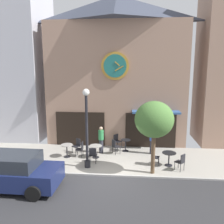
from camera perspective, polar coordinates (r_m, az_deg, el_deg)
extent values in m
cube|color=#9E998E|center=(14.01, 0.57, -11.30)|extent=(25.88, 4.56, 0.05)
cube|color=#2D2D30|center=(9.43, -2.07, -23.04)|extent=(25.88, 5.78, 0.05)
cube|color=#A8A5A0|center=(11.92, -0.30, -15.05)|extent=(25.88, 0.12, 0.08)
cube|color=#9E7A66|center=(16.62, 1.08, 6.80)|extent=(9.39, 2.60, 8.20)
pyramid|color=#383D4C|center=(17.03, 1.14, 23.70)|extent=(8.45, 3.63, 1.72)
cylinder|color=#B7842D|center=(15.23, 0.74, 11.07)|extent=(1.77, 0.10, 1.77)
cylinder|color=#1E6660|center=(15.17, 0.72, 11.07)|extent=(1.45, 0.04, 1.45)
cube|color=#B7842D|center=(15.12, 1.28, 11.58)|extent=(0.33, 0.03, 0.31)
cube|color=#B7842D|center=(15.11, 1.74, 10.48)|extent=(0.57, 0.03, 0.36)
cube|color=black|center=(16.12, -7.66, -4.06)|extent=(3.29, 0.10, 2.30)
cube|color=black|center=(15.78, 9.26, -4.42)|extent=(3.29, 0.10, 2.30)
cube|color=#33568C|center=(15.22, 10.55, 0.01)|extent=(3.00, 0.90, 0.12)
cube|color=#B2B2BC|center=(19.83, -23.62, 12.07)|extent=(5.72, 4.47, 12.02)
cylinder|color=black|center=(12.91, -5.95, -12.34)|extent=(0.32, 0.32, 0.36)
cylinder|color=black|center=(12.35, -6.10, -4.93)|extent=(0.14, 0.14, 3.81)
sphere|color=white|center=(11.96, -6.30, 4.75)|extent=(0.36, 0.36, 0.36)
cylinder|color=brown|center=(12.03, 9.89, -9.76)|extent=(0.20, 0.20, 2.10)
ellipsoid|color=#4C7A38|center=(11.55, 10.16, -1.78)|extent=(1.89, 1.70, 1.80)
cylinder|color=black|center=(14.38, -10.83, -9.21)|extent=(0.07, 0.07, 0.74)
cylinder|color=black|center=(14.51, -10.78, -10.54)|extent=(0.40, 0.40, 0.03)
cylinder|color=gray|center=(14.26, -10.88, -7.81)|extent=(0.70, 0.70, 0.03)
cylinder|color=black|center=(14.07, -3.96, -9.54)|extent=(0.07, 0.07, 0.73)
cylinder|color=black|center=(14.19, -3.94, -10.86)|extent=(0.40, 0.40, 0.03)
cylinder|color=gray|center=(13.95, -3.98, -8.14)|extent=(0.73, 0.73, 0.03)
cylinder|color=black|center=(15.10, 3.28, -8.09)|extent=(0.07, 0.07, 0.73)
cylinder|color=black|center=(15.21, 3.26, -9.35)|extent=(0.40, 0.40, 0.03)
cylinder|color=black|center=(14.98, 3.29, -6.76)|extent=(0.62, 0.62, 0.03)
cylinder|color=black|center=(13.32, 13.56, -11.02)|extent=(0.07, 0.07, 0.72)
cylinder|color=black|center=(13.45, 13.50, -12.39)|extent=(0.40, 0.40, 0.03)
cylinder|color=black|center=(13.19, 13.63, -9.56)|extent=(0.74, 0.74, 0.03)
cube|color=black|center=(13.18, 10.46, -10.71)|extent=(0.48, 0.48, 0.04)
cube|color=black|center=(13.12, 9.71, -9.73)|extent=(0.12, 0.38, 0.45)
cylinder|color=black|center=(13.09, 11.09, -11.95)|extent=(0.03, 0.03, 0.45)
cylinder|color=black|center=(13.41, 11.26, -11.40)|extent=(0.03, 0.03, 0.45)
cylinder|color=black|center=(13.13, 9.59, -11.83)|extent=(0.03, 0.03, 0.45)
cylinder|color=black|center=(13.44, 9.79, -11.29)|extent=(0.03, 0.03, 0.45)
cube|color=black|center=(14.85, -8.66, -8.18)|extent=(0.56, 0.56, 0.04)
cube|color=black|center=(14.89, -8.14, -7.21)|extent=(0.32, 0.27, 0.45)
cylinder|color=black|center=(14.95, -9.56, -8.99)|extent=(0.03, 0.03, 0.45)
cylinder|color=black|center=(14.70, -8.75, -9.32)|extent=(0.03, 0.03, 0.45)
cylinder|color=black|center=(15.15, -8.53, -8.70)|extent=(0.03, 0.03, 0.45)
cylinder|color=black|center=(14.90, -7.71, -9.01)|extent=(0.03, 0.03, 0.45)
cube|color=black|center=(15.60, 1.38, -7.13)|extent=(0.57, 0.57, 0.04)
cube|color=black|center=(15.66, 0.93, -6.20)|extent=(0.29, 0.31, 0.45)
cylinder|color=black|center=(15.44, 1.35, -8.20)|extent=(0.03, 0.03, 0.45)
cylinder|color=black|center=(15.67, 2.26, -7.93)|extent=(0.03, 0.03, 0.45)
cylinder|color=black|center=(15.68, 0.49, -7.91)|extent=(0.03, 0.03, 0.45)
cylinder|color=black|center=(15.90, 1.40, -7.64)|extent=(0.03, 0.03, 0.45)
cube|color=black|center=(14.31, -7.88, -8.90)|extent=(0.42, 0.42, 0.04)
cube|color=black|center=(14.19, -7.20, -8.09)|extent=(0.06, 0.38, 0.45)
cylinder|color=black|center=(14.58, -8.34, -9.47)|extent=(0.03, 0.03, 0.45)
cylinder|color=black|center=(14.28, -8.71, -9.93)|extent=(0.03, 0.03, 0.45)
cylinder|color=black|center=(14.50, -7.03, -9.56)|extent=(0.03, 0.03, 0.45)
cylinder|color=black|center=(14.19, -7.37, -10.02)|extent=(0.03, 0.03, 0.45)
cube|color=black|center=(13.36, -4.57, -10.26)|extent=(0.41, 0.41, 0.04)
cube|color=black|center=(13.12, -4.74, -9.62)|extent=(0.38, 0.05, 0.45)
cylinder|color=black|center=(13.57, -3.70, -10.93)|extent=(0.03, 0.03, 0.45)
cylinder|color=black|center=(13.63, -5.13, -10.85)|extent=(0.03, 0.03, 0.45)
cylinder|color=black|center=(13.26, -3.96, -11.47)|extent=(0.03, 0.03, 0.45)
cylinder|color=black|center=(13.32, -5.43, -11.38)|extent=(0.03, 0.03, 0.45)
cube|color=black|center=(14.64, 1.03, -8.34)|extent=(0.56, 0.56, 0.04)
cube|color=black|center=(14.47, 0.43, -7.62)|extent=(0.26, 0.33, 0.45)
cylinder|color=black|center=(14.67, 1.96, -9.24)|extent=(0.03, 0.03, 0.45)
cylinder|color=black|center=(14.93, 1.22, -8.87)|extent=(0.03, 0.03, 0.45)
cylinder|color=black|center=(14.49, 0.83, -9.49)|extent=(0.03, 0.03, 0.45)
cylinder|color=black|center=(14.76, 0.11, -9.10)|extent=(0.03, 0.03, 0.45)
cube|color=black|center=(12.86, 16.01, -11.51)|extent=(0.57, 0.57, 0.04)
cube|color=black|center=(12.69, 16.75, -10.76)|extent=(0.29, 0.30, 0.45)
cylinder|color=black|center=(13.16, 15.72, -12.03)|extent=(0.03, 0.03, 0.45)
cylinder|color=black|center=(12.90, 14.89, -12.47)|extent=(0.03, 0.03, 0.45)
cylinder|color=black|center=(13.00, 17.01, -12.39)|extent=(0.03, 0.03, 0.45)
cylinder|color=black|center=(12.73, 16.19, -12.85)|extent=(0.03, 0.03, 0.45)
cylinder|color=#2D2D38|center=(14.83, 9.61, -8.34)|extent=(0.32, 0.32, 0.85)
cylinder|color=#3359B2|center=(14.61, 9.70, -5.65)|extent=(0.39, 0.39, 0.60)
sphere|color=tan|center=(14.50, 9.75, -4.10)|extent=(0.22, 0.22, 0.22)
cylinder|color=#2D2D38|center=(14.80, -2.64, -8.24)|extent=(0.30, 0.30, 0.85)
cylinder|color=#338C4C|center=(14.58, -2.67, -5.54)|extent=(0.37, 0.37, 0.60)
sphere|color=tan|center=(14.47, -2.68, -3.98)|extent=(0.22, 0.22, 0.22)
cube|color=navy|center=(11.55, -23.25, -13.82)|extent=(4.34, 1.89, 0.75)
cube|color=#262B33|center=(11.30, -23.49, -10.78)|extent=(2.44, 1.63, 0.60)
cylinder|color=black|center=(10.34, -18.46, -18.14)|extent=(0.64, 0.23, 0.64)
cylinder|color=black|center=(11.82, -14.75, -14.16)|extent=(0.64, 0.23, 0.64)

